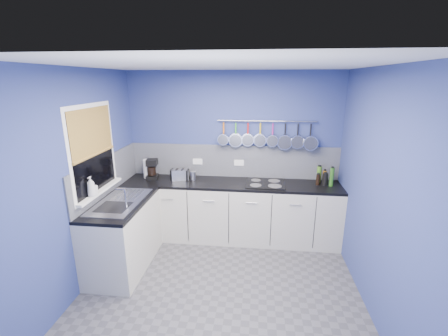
% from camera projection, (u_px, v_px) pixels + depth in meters
% --- Properties ---
extents(floor, '(3.20, 3.00, 0.02)m').
position_uv_depth(floor, '(221.00, 287.00, 3.61)').
color(floor, '#47474C').
rests_on(floor, ground).
extents(ceiling, '(3.20, 3.00, 0.02)m').
position_uv_depth(ceiling, '(220.00, 64.00, 2.91)').
color(ceiling, white).
rests_on(ceiling, ground).
extents(wall_back, '(3.20, 0.02, 2.50)m').
position_uv_depth(wall_back, '(233.00, 154.00, 4.70)').
color(wall_back, navy).
rests_on(wall_back, ground).
extents(wall_front, '(3.20, 0.02, 2.50)m').
position_uv_depth(wall_front, '(189.00, 273.00, 1.82)').
color(wall_front, navy).
rests_on(wall_front, ground).
extents(wall_left, '(0.02, 3.00, 2.50)m').
position_uv_depth(wall_left, '(80.00, 182.00, 3.43)').
color(wall_left, navy).
rests_on(wall_left, ground).
extents(wall_right, '(0.02, 3.00, 2.50)m').
position_uv_depth(wall_right, '(378.00, 194.00, 3.08)').
color(wall_right, navy).
rests_on(wall_right, ground).
extents(backsplash_back, '(3.20, 0.02, 0.50)m').
position_uv_depth(backsplash_back, '(233.00, 161.00, 4.70)').
color(backsplash_back, gray).
rests_on(backsplash_back, wall_back).
extents(backsplash_left, '(0.02, 1.80, 0.50)m').
position_uv_depth(backsplash_left, '(108.00, 175.00, 4.03)').
color(backsplash_left, gray).
rests_on(backsplash_left, wall_left).
extents(cabinet_run_back, '(3.20, 0.60, 0.86)m').
position_uv_depth(cabinet_run_back, '(231.00, 211.00, 4.63)').
color(cabinet_run_back, '#BBB8A9').
rests_on(cabinet_run_back, ground).
extents(worktop_back, '(3.20, 0.60, 0.04)m').
position_uv_depth(worktop_back, '(231.00, 184.00, 4.51)').
color(worktop_back, black).
rests_on(worktop_back, cabinet_run_back).
extents(cabinet_run_left, '(0.60, 1.20, 0.86)m').
position_uv_depth(cabinet_run_left, '(124.00, 236.00, 3.92)').
color(cabinet_run_left, '#BBB8A9').
rests_on(cabinet_run_left, ground).
extents(worktop_left, '(0.60, 1.20, 0.04)m').
position_uv_depth(worktop_left, '(120.00, 203.00, 3.79)').
color(worktop_left, black).
rests_on(worktop_left, cabinet_run_left).
extents(window_frame, '(0.01, 1.00, 1.10)m').
position_uv_depth(window_frame, '(93.00, 150.00, 3.63)').
color(window_frame, white).
rests_on(window_frame, wall_left).
extents(window_glass, '(0.01, 0.90, 1.00)m').
position_uv_depth(window_glass, '(94.00, 150.00, 3.63)').
color(window_glass, black).
rests_on(window_glass, wall_left).
extents(bamboo_blind, '(0.01, 0.90, 0.55)m').
position_uv_depth(bamboo_blind, '(92.00, 132.00, 3.57)').
color(bamboo_blind, '#BC9341').
rests_on(bamboo_blind, wall_left).
extents(window_sill, '(0.10, 0.98, 0.03)m').
position_uv_depth(window_sill, '(100.00, 191.00, 3.77)').
color(window_sill, white).
rests_on(window_sill, wall_left).
extents(sink_unit, '(0.50, 0.95, 0.01)m').
position_uv_depth(sink_unit, '(120.00, 201.00, 3.78)').
color(sink_unit, silver).
rests_on(sink_unit, worktop_left).
extents(mixer_tap, '(0.12, 0.08, 0.26)m').
position_uv_depth(mixer_tap, '(126.00, 198.00, 3.56)').
color(mixer_tap, silver).
rests_on(mixer_tap, worktop_left).
extents(socket_left, '(0.15, 0.01, 0.09)m').
position_uv_depth(socket_left, '(198.00, 161.00, 4.76)').
color(socket_left, white).
rests_on(socket_left, backsplash_back).
extents(socket_right, '(0.15, 0.01, 0.09)m').
position_uv_depth(socket_right, '(239.00, 163.00, 4.69)').
color(socket_right, white).
rests_on(socket_right, backsplash_back).
extents(pot_rail, '(1.45, 0.02, 0.02)m').
position_uv_depth(pot_rail, '(267.00, 121.00, 4.44)').
color(pot_rail, silver).
rests_on(pot_rail, wall_back).
extents(soap_bottle_a, '(0.09, 0.09, 0.24)m').
position_uv_depth(soap_bottle_a, '(91.00, 187.00, 3.53)').
color(soap_bottle_a, white).
rests_on(soap_bottle_a, window_sill).
extents(soap_bottle_b, '(0.08, 0.09, 0.17)m').
position_uv_depth(soap_bottle_b, '(93.00, 188.00, 3.57)').
color(soap_bottle_b, white).
rests_on(soap_bottle_b, window_sill).
extents(paper_towel, '(0.16, 0.16, 0.29)m').
position_uv_depth(paper_towel, '(148.00, 169.00, 4.68)').
color(paper_towel, white).
rests_on(paper_towel, worktop_back).
extents(coffee_maker, '(0.20, 0.21, 0.30)m').
position_uv_depth(coffee_maker, '(152.00, 169.00, 4.63)').
color(coffee_maker, black).
rests_on(coffee_maker, worktop_back).
extents(toaster, '(0.28, 0.21, 0.16)m').
position_uv_depth(toaster, '(180.00, 175.00, 4.60)').
color(toaster, silver).
rests_on(toaster, worktop_back).
extents(canister, '(0.09, 0.09, 0.13)m').
position_uv_depth(canister, '(193.00, 176.00, 4.60)').
color(canister, silver).
rests_on(canister, worktop_back).
extents(hob, '(0.56, 0.49, 0.01)m').
position_uv_depth(hob, '(265.00, 183.00, 4.44)').
color(hob, black).
rests_on(hob, worktop_back).
extents(pan_0, '(0.17, 0.11, 0.36)m').
position_uv_depth(pan_0, '(224.00, 133.00, 4.55)').
color(pan_0, silver).
rests_on(pan_0, pot_rail).
extents(pan_1, '(0.20, 0.06, 0.39)m').
position_uv_depth(pan_1, '(236.00, 134.00, 4.53)').
color(pan_1, silver).
rests_on(pan_1, pot_rail).
extents(pan_2, '(0.19, 0.05, 0.38)m').
position_uv_depth(pan_2, '(248.00, 134.00, 4.51)').
color(pan_2, silver).
rests_on(pan_2, pot_rail).
extents(pan_3, '(0.19, 0.06, 0.38)m').
position_uv_depth(pan_3, '(260.00, 134.00, 4.49)').
color(pan_3, silver).
rests_on(pan_3, pot_rail).
extents(pan_4, '(0.18, 0.09, 0.37)m').
position_uv_depth(pan_4, '(273.00, 134.00, 4.47)').
color(pan_4, silver).
rests_on(pan_4, pot_rail).
extents(pan_5, '(0.23, 0.07, 0.42)m').
position_uv_depth(pan_5, '(285.00, 136.00, 4.46)').
color(pan_5, silver).
rests_on(pan_5, pot_rail).
extents(pan_6, '(0.20, 0.09, 0.39)m').
position_uv_depth(pan_6, '(298.00, 135.00, 4.43)').
color(pan_6, silver).
rests_on(pan_6, pot_rail).
extents(pan_7, '(0.21, 0.12, 0.40)m').
position_uv_depth(pan_7, '(310.00, 136.00, 4.42)').
color(pan_7, silver).
rests_on(pan_7, pot_rail).
extents(condiment_0, '(0.05, 0.05, 0.22)m').
position_uv_depth(condiment_0, '(332.00, 176.00, 4.42)').
color(condiment_0, brown).
rests_on(condiment_0, worktop_back).
extents(condiment_1, '(0.05, 0.05, 0.19)m').
position_uv_depth(condiment_1, '(324.00, 177.00, 4.44)').
color(condiment_1, '#8C5914').
rests_on(condiment_1, worktop_back).
extents(condiment_2, '(0.06, 0.06, 0.25)m').
position_uv_depth(condiment_2, '(319.00, 175.00, 4.45)').
color(condiment_2, '#3F721E').
rests_on(condiment_2, worktop_back).
extents(condiment_3, '(0.06, 0.06, 0.27)m').
position_uv_depth(condiment_3, '(332.00, 177.00, 4.31)').
color(condiment_3, '#265919').
rests_on(condiment_3, worktop_back).
extents(condiment_4, '(0.07, 0.07, 0.17)m').
position_uv_depth(condiment_4, '(325.00, 179.00, 4.36)').
color(condiment_4, black).
rests_on(condiment_4, worktop_back).
extents(condiment_5, '(0.05, 0.05, 0.16)m').
position_uv_depth(condiment_5, '(318.00, 180.00, 4.37)').
color(condiment_5, black).
rests_on(condiment_5, worktop_back).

